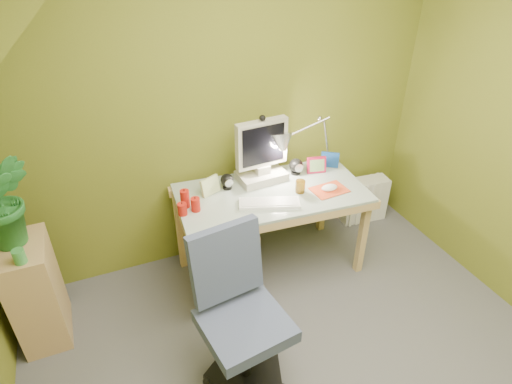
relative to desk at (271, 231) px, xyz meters
name	(u,v)px	position (x,y,z in m)	size (l,w,h in m)	color
wall_back	(223,107)	(-0.19, 0.42, 0.85)	(3.20, 0.01, 2.40)	olive
slope_ceiling	(39,133)	(-1.19, -1.18, 1.50)	(1.10, 3.20, 1.10)	white
desk	(271,231)	(0.00, 0.00, 0.00)	(1.31, 0.65, 0.70)	tan
monitor	(262,145)	(0.00, 0.18, 0.63)	(0.40, 0.23, 0.55)	#B9B5A6
speaker_left	(227,181)	(-0.27, 0.16, 0.41)	(0.09, 0.09, 0.11)	black
speaker_right	(296,166)	(0.27, 0.16, 0.41)	(0.10, 0.10, 0.12)	black
keyboard	(269,203)	(-0.08, -0.14, 0.36)	(0.40, 0.13, 0.02)	white
mousepad	(329,190)	(0.38, -0.14, 0.35)	(0.24, 0.17, 0.01)	#DD4922
mouse	(329,188)	(0.38, -0.14, 0.37)	(0.12, 0.08, 0.04)	white
amber_tumbler	(300,186)	(0.18, -0.08, 0.39)	(0.07, 0.07, 0.09)	#976716
candle_cluster	(187,202)	(-0.60, 0.01, 0.41)	(0.16, 0.14, 0.12)	#B4190F
photo_frame_red	(316,165)	(0.42, 0.12, 0.41)	(0.14, 0.02, 0.12)	#A81134
photo_frame_blue	(330,160)	(0.56, 0.16, 0.41)	(0.14, 0.02, 0.12)	navy
photo_frame_green	(210,186)	(-0.40, 0.14, 0.41)	(0.14, 0.02, 0.12)	beige
desk_lamp	(319,130)	(0.45, 0.18, 0.66)	(0.58, 0.25, 0.62)	silver
side_ledge	(36,292)	(-1.59, -0.01, 0.01)	(0.27, 0.41, 0.72)	tan
potted_plant	(4,201)	(-1.59, 0.04, 0.65)	(0.31, 0.25, 0.57)	#216528
green_cup	(19,256)	(-1.57, -0.16, 0.41)	(0.07, 0.07, 0.08)	#38883F
task_chair	(245,324)	(-0.52, -0.82, 0.11)	(0.51, 0.51, 0.91)	#3C4562
radiator	(364,199)	(1.04, 0.28, -0.15)	(0.40, 0.16, 0.40)	silver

